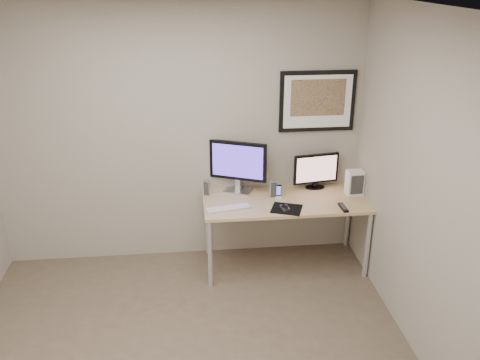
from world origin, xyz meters
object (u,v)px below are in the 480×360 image
Objects in this scene: phone_dock at (278,191)px; keyboard at (228,208)px; monitor_tv at (316,170)px; monitor_large at (238,165)px; speaker_left at (207,188)px; framed_art at (317,101)px; speaker_right at (273,188)px; fan_unit at (355,182)px; desk at (285,206)px.

phone_dock is 0.55m from keyboard.
monitor_large is at bearing 171.50° from monitor_tv.
monitor_large reaches higher than speaker_left.
framed_art is 0.96m from speaker_right.
monitor_tv is 1.08× the size of keyboard.
monitor_tv is at bearing 23.30° from monitor_large.
speaker_right is 0.82m from fan_unit.
framed_art is 3.01× the size of fan_unit.
speaker_left is 0.37× the size of keyboard.
framed_art is at bearing 85.80° from monitor_tv.
desk is 9.98× the size of speaker_left.
monitor_large is 1.26× the size of keyboard.
keyboard is (-0.57, -0.14, 0.07)m from desk.
desk is 8.65× the size of speaker_right.
monitor_large is at bearing 59.43° from keyboard.
keyboard is (-0.92, -0.47, -0.88)m from framed_art.
desk is 0.62m from monitor_large.
framed_art is (0.35, 0.33, 0.96)m from desk.
keyboard is (-0.51, -0.20, -0.06)m from phone_dock.
framed_art is 1.36m from keyboard.
monitor_large is 0.80m from monitor_tv.
speaker_right is 0.06m from phone_dock.
framed_art is 5.50× the size of phone_dock.
keyboard is at bearing -157.62° from speaker_right.
keyboard reaches higher than desk.
framed_art reaches higher than keyboard.
framed_art is at bearing 18.19° from speaker_left.
monitor_large is 4.03× the size of phone_dock.
fan_unit is at bearing 5.33° from desk.
desk is 2.13× the size of framed_art.
speaker_right is (0.33, -0.17, -0.20)m from monitor_large.
phone_dock is at bearing -147.01° from framed_art.
framed_art reaches higher than fan_unit.
phone_dock is (0.69, -0.13, -0.01)m from speaker_left.
desk is 2.91× the size of monitor_large.
framed_art is 1.59× the size of monitor_tv.
monitor_tv is at bearing -85.46° from framed_art.
monitor_tv reaches higher than desk.
monitor_large is 0.50m from keyboard.
framed_art reaches higher than speaker_right.
monitor_large is 1.17× the size of monitor_tv.
framed_art is 0.96m from phone_dock.
monitor_large is 2.21× the size of fan_unit.
monitor_large is 0.39m from speaker_left.
phone_dock is at bearing -164.95° from monitor_tv.
monitor_tv is 0.40m from fan_unit.
framed_art is 0.70m from monitor_tv.
speaker_right is 0.74× the size of fan_unit.
fan_unit is (0.71, 0.07, 0.19)m from desk.
keyboard is at bearing -152.89° from framed_art.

